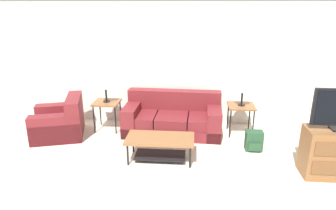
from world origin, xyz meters
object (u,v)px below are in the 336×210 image
at_px(armchair, 60,122).
at_px(side_table_right, 241,108).
at_px(table_lamp_right, 243,86).
at_px(coffee_table, 160,143).
at_px(side_table_left, 107,105).
at_px(backpack, 254,141).
at_px(table_lamp_left, 105,83).
at_px(couch, 173,118).

distance_m(armchair, side_table_right, 3.66).
height_order(armchair, table_lamp_right, table_lamp_right).
relative_size(armchair, table_lamp_right, 2.23).
height_order(coffee_table, side_table_left, side_table_left).
bearing_deg(side_table_right, table_lamp_right, 0.00).
xyz_separation_m(side_table_right, backpack, (0.15, -0.73, -0.37)).
relative_size(coffee_table, side_table_right, 1.86).
bearing_deg(armchair, backpack, -5.07).
height_order(table_lamp_left, table_lamp_right, same).
distance_m(side_table_left, table_lamp_right, 2.81).
relative_size(armchair, coffee_table, 1.03).
bearing_deg(coffee_table, side_table_right, 39.01).
relative_size(armchair, side_table_left, 1.91).
relative_size(armchair, backpack, 3.20).
height_order(armchair, side_table_left, armchair).
height_order(couch, coffee_table, couch).
xyz_separation_m(couch, armchair, (-2.25, -0.38, -0.01)).
distance_m(table_lamp_right, backpack, 1.13).
distance_m(coffee_table, side_table_right, 1.96).
bearing_deg(side_table_left, armchair, -155.63).
bearing_deg(coffee_table, table_lamp_right, 39.01).
relative_size(coffee_table, side_table_left, 1.86).
relative_size(couch, side_table_right, 3.24).
height_order(couch, table_lamp_right, table_lamp_right).
bearing_deg(coffee_table, table_lamp_left, 135.63).
distance_m(couch, backpack, 1.70).
xyz_separation_m(armchair, table_lamp_left, (0.87, 0.39, 0.74)).
height_order(armchair, backpack, armchair).
bearing_deg(coffee_table, couch, 83.76).
height_order(couch, side_table_right, couch).
height_order(couch, armchair, couch).
xyz_separation_m(armchair, table_lamp_right, (3.63, 0.39, 0.74)).
distance_m(armchair, table_lamp_right, 3.73).
distance_m(couch, side_table_right, 1.41).
xyz_separation_m(side_table_left, side_table_right, (2.77, 0.00, 0.00)).
distance_m(armchair, table_lamp_left, 1.21).
bearing_deg(side_table_right, coffee_table, -140.99).
height_order(table_lamp_left, backpack, table_lamp_left).
bearing_deg(backpack, side_table_left, 165.99).
height_order(armchair, coffee_table, armchair).
bearing_deg(armchair, table_lamp_right, 6.17).
bearing_deg(backpack, table_lamp_right, 101.92).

